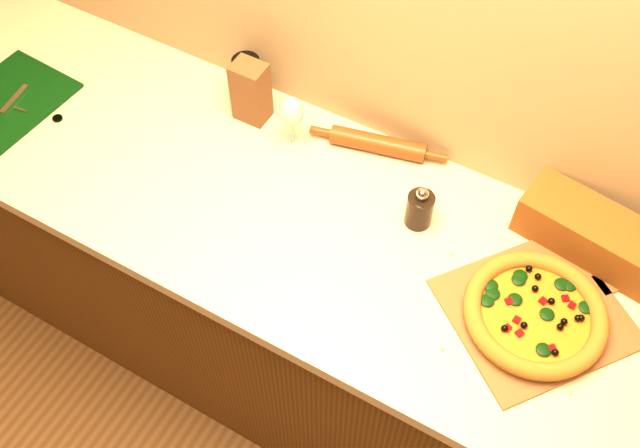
{
  "coord_description": "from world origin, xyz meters",
  "views": [
    {
      "loc": [
        0.42,
        0.55,
        2.3
      ],
      "look_at": [
        -0.05,
        1.38,
        0.96
      ],
      "focal_mm": 40.0,
      "sensor_mm": 36.0,
      "label": 1
    }
  ],
  "objects_px": {
    "cutting_board": "(0,106)",
    "pizza_peel": "(541,310)",
    "pepper_grinder": "(420,209)",
    "wine_glass": "(291,113)",
    "rolling_pin": "(378,144)",
    "dark_jar": "(247,77)",
    "pizza": "(535,314)"
  },
  "relations": [
    {
      "from": "cutting_board",
      "to": "pizza_peel",
      "type": "bearing_deg",
      "value": 8.49
    },
    {
      "from": "pizza_peel",
      "to": "pepper_grinder",
      "type": "relative_size",
      "value": 4.18
    },
    {
      "from": "pizza_peel",
      "to": "pepper_grinder",
      "type": "bearing_deg",
      "value": -156.8
    },
    {
      "from": "cutting_board",
      "to": "wine_glass",
      "type": "xyz_separation_m",
      "value": [
        0.76,
        0.28,
        0.11
      ]
    },
    {
      "from": "rolling_pin",
      "to": "wine_glass",
      "type": "distance_m",
      "value": 0.24
    },
    {
      "from": "pizza_peel",
      "to": "pepper_grinder",
      "type": "height_order",
      "value": "pepper_grinder"
    },
    {
      "from": "wine_glass",
      "to": "dark_jar",
      "type": "height_order",
      "value": "wine_glass"
    },
    {
      "from": "wine_glass",
      "to": "pizza",
      "type": "bearing_deg",
      "value": -14.45
    },
    {
      "from": "pizza",
      "to": "rolling_pin",
      "type": "height_order",
      "value": "pizza"
    },
    {
      "from": "cutting_board",
      "to": "rolling_pin",
      "type": "relative_size",
      "value": 1.06
    },
    {
      "from": "rolling_pin",
      "to": "wine_glass",
      "type": "height_order",
      "value": "wine_glass"
    },
    {
      "from": "pizza",
      "to": "cutting_board",
      "type": "bearing_deg",
      "value": -176.34
    },
    {
      "from": "pizza",
      "to": "wine_glass",
      "type": "height_order",
      "value": "wine_glass"
    },
    {
      "from": "pizza",
      "to": "pepper_grinder",
      "type": "height_order",
      "value": "pepper_grinder"
    },
    {
      "from": "pizza_peel",
      "to": "wine_glass",
      "type": "relative_size",
      "value": 3.22
    },
    {
      "from": "pizza_peel",
      "to": "rolling_pin",
      "type": "distance_m",
      "value": 0.58
    },
    {
      "from": "pepper_grinder",
      "to": "wine_glass",
      "type": "height_order",
      "value": "wine_glass"
    },
    {
      "from": "pepper_grinder",
      "to": "rolling_pin",
      "type": "relative_size",
      "value": 0.34
    },
    {
      "from": "rolling_pin",
      "to": "cutting_board",
      "type": "bearing_deg",
      "value": -159.03
    },
    {
      "from": "pizza_peel",
      "to": "rolling_pin",
      "type": "relative_size",
      "value": 1.43
    },
    {
      "from": "cutting_board",
      "to": "dark_jar",
      "type": "distance_m",
      "value": 0.68
    },
    {
      "from": "cutting_board",
      "to": "pepper_grinder",
      "type": "distance_m",
      "value": 1.17
    },
    {
      "from": "pepper_grinder",
      "to": "wine_glass",
      "type": "xyz_separation_m",
      "value": [
        -0.39,
        0.07,
        0.06
      ]
    },
    {
      "from": "pizza",
      "to": "cutting_board",
      "type": "relative_size",
      "value": 0.83
    },
    {
      "from": "wine_glass",
      "to": "dark_jar",
      "type": "xyz_separation_m",
      "value": [
        -0.2,
        0.1,
        -0.05
      ]
    },
    {
      "from": "pizza_peel",
      "to": "rolling_pin",
      "type": "xyz_separation_m",
      "value": [
        -0.53,
        0.24,
        0.02
      ]
    },
    {
      "from": "cutting_board",
      "to": "dark_jar",
      "type": "relative_size",
      "value": 3.14
    },
    {
      "from": "pizza_peel",
      "to": "wine_glass",
      "type": "height_order",
      "value": "wine_glass"
    },
    {
      "from": "rolling_pin",
      "to": "dark_jar",
      "type": "bearing_deg",
      "value": 178.42
    },
    {
      "from": "pizza",
      "to": "rolling_pin",
      "type": "bearing_deg",
      "value": 152.19
    },
    {
      "from": "cutting_board",
      "to": "wine_glass",
      "type": "relative_size",
      "value": 2.37
    },
    {
      "from": "rolling_pin",
      "to": "dark_jar",
      "type": "distance_m",
      "value": 0.41
    }
  ]
}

